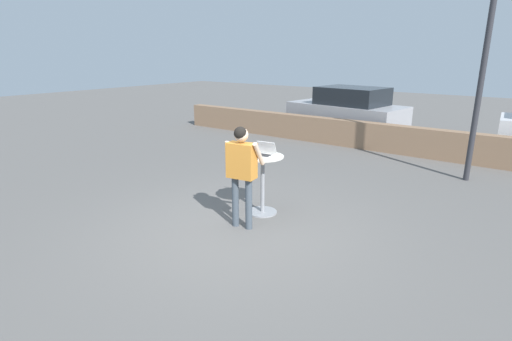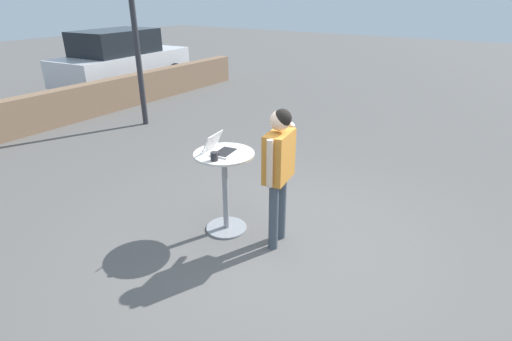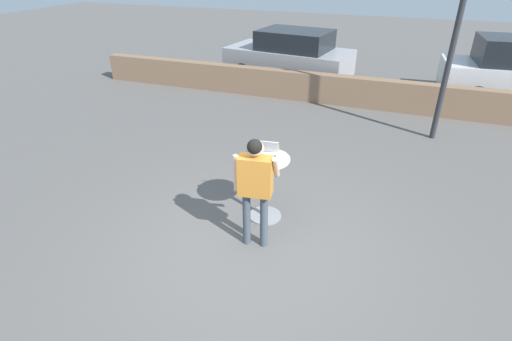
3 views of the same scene
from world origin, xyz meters
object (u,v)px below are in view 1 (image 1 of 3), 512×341
object	(u,v)px
cafe_table	(263,177)
parked_car_near_street	(347,111)
laptop	(264,152)
coffee_mug	(250,152)
street_lamp	(488,35)
standing_person	(242,164)

from	to	relation	value
cafe_table	parked_car_near_street	distance (m)	7.58
laptop	cafe_table	bearing A→B (deg)	-79.73
cafe_table	coffee_mug	bearing A→B (deg)	-168.01
cafe_table	street_lamp	bearing A→B (deg)	59.15
cafe_table	coffee_mug	size ratio (longest dim) A/B	8.52
cafe_table	parked_car_near_street	size ratio (longest dim) A/B	0.26
laptop	parked_car_near_street	bearing A→B (deg)	103.47
coffee_mug	parked_car_near_street	xyz separation A→B (m)	(-1.52, 7.42, -0.26)
coffee_mug	cafe_table	bearing A→B (deg)	11.99
coffee_mug	laptop	bearing A→B (deg)	22.48
cafe_table	street_lamp	xyz separation A→B (m)	(2.53, 4.23, 2.41)
laptop	street_lamp	bearing A→B (deg)	58.80
laptop	parked_car_near_street	distance (m)	7.54
parked_car_near_street	coffee_mug	bearing A→B (deg)	-78.40
laptop	street_lamp	distance (m)	5.28
parked_car_near_street	street_lamp	distance (m)	5.77
laptop	standing_person	bearing A→B (deg)	-82.27
cafe_table	standing_person	bearing A→B (deg)	-82.44
cafe_table	street_lamp	distance (m)	5.48
standing_person	parked_car_near_street	xyz separation A→B (m)	(-1.85, 8.06, -0.23)
coffee_mug	parked_car_near_street	distance (m)	7.58
coffee_mug	street_lamp	bearing A→B (deg)	57.13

